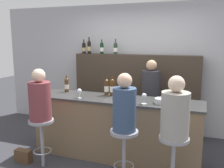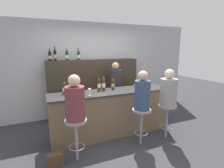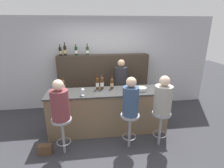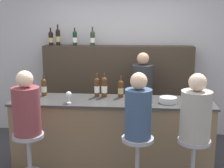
# 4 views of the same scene
# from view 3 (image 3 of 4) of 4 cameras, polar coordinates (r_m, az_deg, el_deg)

# --- Properties ---
(ground_plane) EXTENTS (16.00, 16.00, 0.00)m
(ground_plane) POSITION_cam_3_polar(r_m,az_deg,el_deg) (4.05, -0.73, -16.96)
(ground_plane) COLOR #333338
(wall_back) EXTENTS (6.40, 0.05, 2.60)m
(wall_back) POSITION_cam_3_polar(r_m,az_deg,el_deg) (5.11, -3.03, 6.70)
(wall_back) COLOR #B2B2B7
(wall_back) RESTS_ON ground_plane
(bar_counter) EXTENTS (2.68, 0.64, 0.98)m
(bar_counter) POSITION_cam_3_polar(r_m,az_deg,el_deg) (4.04, -1.25, -8.82)
(bar_counter) COLOR brown
(bar_counter) RESTS_ON ground_plane
(back_bar_cabinet) EXTENTS (2.50, 0.28, 1.59)m
(back_bar_cabinet) POSITION_cam_3_polar(r_m,az_deg,el_deg) (5.03, -2.74, 0.53)
(back_bar_cabinet) COLOR #382D23
(back_bar_cabinet) RESTS_ON ground_plane
(wine_bottle_counter_0) EXTENTS (0.07, 0.07, 0.29)m
(wine_bottle_counter_0) POSITION_cam_3_polar(r_m,az_deg,el_deg) (3.99, -15.62, -0.37)
(wine_bottle_counter_0) COLOR #4C2D14
(wine_bottle_counter_0) RESTS_ON bar_counter
(wine_bottle_counter_1) EXTENTS (0.07, 0.07, 0.32)m
(wine_bottle_counter_1) POSITION_cam_3_polar(r_m,az_deg,el_deg) (3.94, -4.78, 0.26)
(wine_bottle_counter_1) COLOR #4C2D14
(wine_bottle_counter_1) RESTS_ON bar_counter
(wine_bottle_counter_2) EXTENTS (0.08, 0.08, 0.33)m
(wine_bottle_counter_2) POSITION_cam_3_polar(r_m,az_deg,el_deg) (3.95, -3.30, 0.38)
(wine_bottle_counter_2) COLOR #4C2D14
(wine_bottle_counter_2) RESTS_ON bar_counter
(wine_bottle_counter_3) EXTENTS (0.08, 0.08, 0.29)m
(wine_bottle_counter_3) POSITION_cam_3_polar(r_m,az_deg,el_deg) (3.97, -0.01, 0.24)
(wine_bottle_counter_3) COLOR #4C2D14
(wine_bottle_counter_3) RESTS_ON bar_counter
(wine_bottle_backbar_0) EXTENTS (0.08, 0.08, 0.29)m
(wine_bottle_backbar_0) POSITION_cam_3_polar(r_m,az_deg,el_deg) (4.87, -16.55, 10.25)
(wine_bottle_backbar_0) COLOR black
(wine_bottle_backbar_0) RESTS_ON back_bar_cabinet
(wine_bottle_backbar_1) EXTENTS (0.08, 0.08, 0.35)m
(wine_bottle_backbar_1) POSITION_cam_3_polar(r_m,az_deg,el_deg) (4.85, -15.11, 10.58)
(wine_bottle_backbar_1) COLOR black
(wine_bottle_backbar_1) RESTS_ON back_bar_cabinet
(wine_bottle_backbar_2) EXTENTS (0.08, 0.08, 0.29)m
(wine_bottle_backbar_2) POSITION_cam_3_polar(r_m,az_deg,el_deg) (4.82, -11.66, 10.61)
(wine_bottle_backbar_2) COLOR black
(wine_bottle_backbar_2) RESTS_ON back_bar_cabinet
(wine_bottle_backbar_3) EXTENTS (0.08, 0.08, 0.31)m
(wine_bottle_backbar_3) POSITION_cam_3_polar(r_m,az_deg,el_deg) (4.81, -8.04, 10.78)
(wine_bottle_backbar_3) COLOR #233823
(wine_bottle_backbar_3) RESTS_ON back_bar_cabinet
(wine_glass_0) EXTENTS (0.07, 0.07, 0.15)m
(wine_glass_0) POSITION_cam_3_polar(r_m,az_deg,el_deg) (3.63, -9.55, -2.06)
(wine_glass_0) COLOR silver
(wine_glass_0) RESTS_ON bar_counter
(wine_glass_1) EXTENTS (0.08, 0.08, 0.16)m
(wine_glass_1) POSITION_cam_3_polar(r_m,az_deg,el_deg) (3.72, 6.55, -1.30)
(wine_glass_1) COLOR silver
(wine_glass_1) RESTS_ON bar_counter
(metal_bowl) EXTENTS (0.23, 0.23, 0.08)m
(metal_bowl) POSITION_cam_3_polar(r_m,az_deg,el_deg) (3.91, 9.61, -1.64)
(metal_bowl) COLOR #B7B7BC
(metal_bowl) RESTS_ON bar_counter
(bar_stool_left) EXTENTS (0.37, 0.37, 0.73)m
(bar_stool_left) POSITION_cam_3_polar(r_m,az_deg,el_deg) (3.45, -15.91, -13.30)
(bar_stool_left) COLOR gray
(bar_stool_left) RESTS_ON ground_plane
(guest_seated_left) EXTENTS (0.32, 0.32, 0.75)m
(guest_seated_left) POSITION_cam_3_polar(r_m,az_deg,el_deg) (3.23, -16.67, -5.95)
(guest_seated_left) COLOR brown
(guest_seated_left) RESTS_ON bar_stool_left
(bar_stool_middle) EXTENTS (0.37, 0.37, 0.73)m
(bar_stool_middle) POSITION_cam_3_polar(r_m,az_deg,el_deg) (3.49, 5.82, -12.30)
(bar_stool_middle) COLOR gray
(bar_stool_middle) RESTS_ON ground_plane
(guest_seated_middle) EXTENTS (0.30, 0.30, 0.75)m
(guest_seated_middle) POSITION_cam_3_polar(r_m,az_deg,el_deg) (3.26, 6.10, -4.92)
(guest_seated_middle) COLOR #334766
(guest_seated_middle) RESTS_ON bar_stool_middle
(bar_stool_right) EXTENTS (0.37, 0.37, 0.73)m
(bar_stool_right) POSITION_cam_3_polar(r_m,az_deg,el_deg) (3.67, 15.65, -11.27)
(bar_stool_right) COLOR gray
(bar_stool_right) RESTS_ON ground_plane
(guest_seated_right) EXTENTS (0.34, 0.34, 0.75)m
(guest_seated_right) POSITION_cam_3_polar(r_m,az_deg,el_deg) (3.46, 16.34, -4.33)
(guest_seated_right) COLOR gray
(guest_seated_right) RESTS_ON bar_stool_right
(bartender) EXTENTS (0.33, 0.33, 1.54)m
(bartender) POSITION_cam_3_polar(r_m,az_deg,el_deg) (4.65, 2.87, -2.15)
(bartender) COLOR #28282D
(bartender) RESTS_ON ground_plane
(handbag) EXTENTS (0.26, 0.12, 0.20)m
(handbag) POSITION_cam_3_polar(r_m,az_deg,el_deg) (3.79, -21.00, -19.32)
(handbag) COLOR #513823
(handbag) RESTS_ON ground_plane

